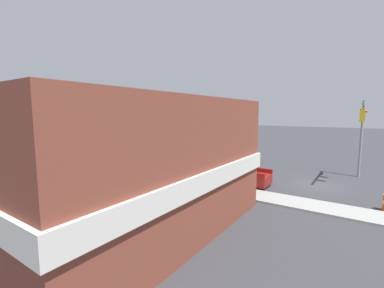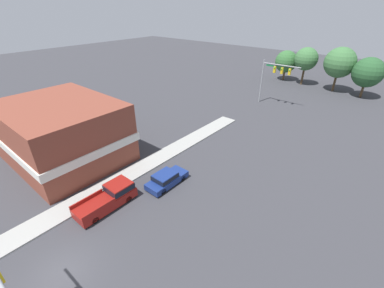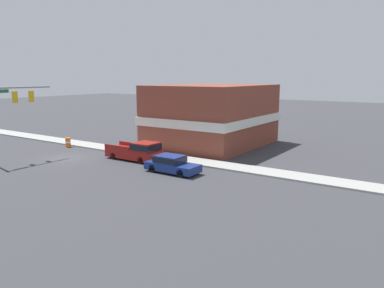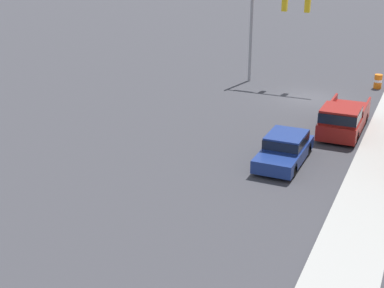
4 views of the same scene
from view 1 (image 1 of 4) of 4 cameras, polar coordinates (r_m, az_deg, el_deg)
The scene contains 10 objects.
ground_plane at distance 24.40m, azimuth 25.76°, elevation -8.20°, with size 200.00×200.00×0.00m, color #38383D.
sidewalk_curb at distance 18.97m, azimuth 23.16°, elevation -12.10°, with size 2.40×60.00×0.14m.
near_signal_assembly at distance 26.93m, azimuth 33.61°, elevation 3.87°, with size 6.23×0.49×7.25m.
far_signal_assembly at distance 47.97m, azimuth -31.84°, elevation 5.28°, with size 6.55×0.49×7.60m.
car_lead at distance 27.04m, azimuth 0.12°, elevation -4.46°, with size 1.89×4.57×1.41m.
pickup_truck_parked at distance 22.86m, azimuth 8.75°, elevation -6.27°, with size 2.07×5.57×1.79m.
corner_brick_building at distance 14.67m, azimuth -15.53°, elevation -4.00°, with size 13.76×10.92×6.81m.
church_steeple at distance 63.20m, azimuth -14.55°, elevation 5.94°, with size 2.62×2.62×9.99m.
backdrop_tree_center at distance 65.18m, azimuth -32.25°, elevation 5.63°, with size 5.96×5.96×8.80m.
backdrop_tree_right_mid at distance 66.79m, azimuth -27.75°, elevation 5.06°, with size 5.52×5.52×7.59m.
Camera 1 is at (-23.41, -3.19, 6.08)m, focal length 24.00 mm.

